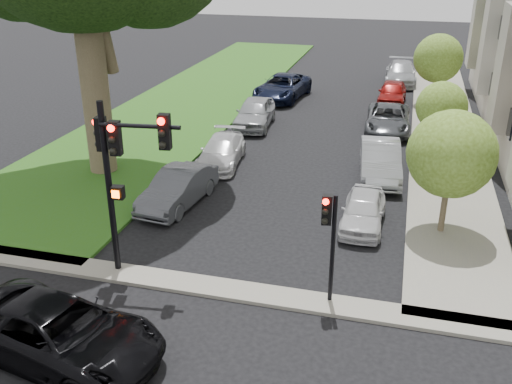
% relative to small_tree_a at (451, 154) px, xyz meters
% --- Properties ---
extents(ground, '(140.00, 140.00, 0.00)m').
position_rel_small_tree_a_xyz_m(ground, '(-6.20, -7.55, -3.02)').
color(ground, black).
rests_on(ground, ground).
extents(grass_strip, '(8.00, 44.00, 0.12)m').
position_rel_small_tree_a_xyz_m(grass_strip, '(-15.20, 16.45, -2.96)').
color(grass_strip, '#2B5E20').
rests_on(grass_strip, ground).
extents(sidewalk_right, '(3.50, 44.00, 0.12)m').
position_rel_small_tree_a_xyz_m(sidewalk_right, '(0.55, 16.45, -2.96)').
color(sidewalk_right, gray).
rests_on(sidewalk_right, ground).
extents(sidewalk_cross, '(60.00, 1.00, 0.12)m').
position_rel_small_tree_a_xyz_m(sidewalk_cross, '(-6.20, -5.55, -2.96)').
color(sidewalk_cross, gray).
rests_on(sidewalk_cross, ground).
extents(small_tree_a, '(3.03, 3.03, 4.55)m').
position_rel_small_tree_a_xyz_m(small_tree_a, '(0.00, 0.00, 0.00)').
color(small_tree_a, brown).
rests_on(small_tree_a, ground).
extents(small_tree_b, '(2.43, 2.43, 3.64)m').
position_rel_small_tree_a_xyz_m(small_tree_b, '(0.00, 8.58, -0.60)').
color(small_tree_b, brown).
rests_on(small_tree_b, ground).
extents(small_tree_c, '(3.01, 3.01, 4.51)m').
position_rel_small_tree_a_xyz_m(small_tree_c, '(-0.00, 18.17, -0.02)').
color(small_tree_c, brown).
rests_on(small_tree_c, ground).
extents(traffic_signal_main, '(2.72, 0.71, 5.55)m').
position_rel_small_tree_a_xyz_m(traffic_signal_main, '(-9.56, -5.31, 0.81)').
color(traffic_signal_main, black).
rests_on(traffic_signal_main, ground).
extents(traffic_signal_secondary, '(0.45, 0.36, 3.43)m').
position_rel_small_tree_a_xyz_m(traffic_signal_secondary, '(-3.35, -5.36, -0.63)').
color(traffic_signal_secondary, black).
rests_on(traffic_signal_secondary, ground).
extents(car_cross_near, '(5.86, 3.50, 1.52)m').
position_rel_small_tree_a_xyz_m(car_cross_near, '(-9.41, -9.45, -2.26)').
color(car_cross_near, black).
rests_on(car_cross_near, ground).
extents(car_parked_0, '(1.53, 3.76, 1.28)m').
position_rel_small_tree_a_xyz_m(car_parked_0, '(-2.78, -0.14, -2.39)').
color(car_parked_0, silver).
rests_on(car_parked_0, ground).
extents(car_parked_1, '(2.17, 4.97, 1.59)m').
position_rel_small_tree_a_xyz_m(car_parked_1, '(-2.51, 4.90, -2.23)').
color(car_parked_1, '#999BA0').
rests_on(car_parked_1, ground).
extents(car_parked_2, '(2.49, 5.15, 1.41)m').
position_rel_small_tree_a_xyz_m(car_parked_2, '(-2.52, 11.87, -2.32)').
color(car_parked_2, '#3F4247').
rests_on(car_parked_2, ground).
extents(car_parked_3, '(1.78, 4.25, 1.44)m').
position_rel_small_tree_a_xyz_m(car_parked_3, '(-2.58, 17.99, -2.31)').
color(car_parked_3, maroon).
rests_on(car_parked_3, ground).
extents(car_parked_4, '(2.39, 5.49, 1.57)m').
position_rel_small_tree_a_xyz_m(car_parked_4, '(-2.23, 23.99, -2.24)').
color(car_parked_4, '#999BA0').
rests_on(car_parked_4, ground).
extents(car_parked_5, '(2.03, 4.53, 1.45)m').
position_rel_small_tree_a_xyz_m(car_parked_5, '(-10.03, -0.19, -2.30)').
color(car_parked_5, '#3F4247').
rests_on(car_parked_5, ground).
extents(car_parked_6, '(2.25, 4.59, 1.28)m').
position_rel_small_tree_a_xyz_m(car_parked_6, '(-9.79, 4.62, -2.38)').
color(car_parked_6, silver).
rests_on(car_parked_6, ground).
extents(car_parked_7, '(2.24, 4.82, 1.60)m').
position_rel_small_tree_a_xyz_m(car_parked_7, '(-9.86, 10.85, -2.22)').
color(car_parked_7, '#999BA0').
rests_on(car_parked_7, ground).
extents(car_parked_8, '(3.29, 6.00, 1.59)m').
position_rel_small_tree_a_xyz_m(car_parked_8, '(-9.71, 17.35, -2.23)').
color(car_parked_8, black).
rests_on(car_parked_8, ground).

